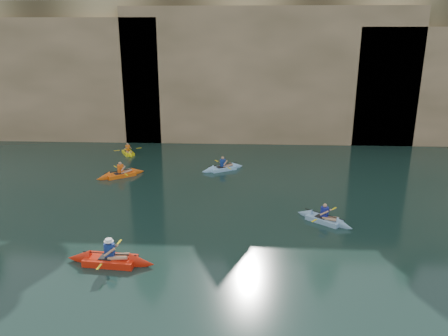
{
  "coord_description": "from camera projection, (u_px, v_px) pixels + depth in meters",
  "views": [
    {
      "loc": [
        0.15,
        -14.36,
        9.13
      ],
      "look_at": [
        -0.83,
        5.09,
        3.0
      ],
      "focal_mm": 35.0,
      "sensor_mm": 36.0,
      "label": 1
    }
  ],
  "objects": [
    {
      "name": "main_kayaker",
      "position": [
        110.0,
        260.0,
        17.85
      ],
      "size": [
        3.79,
        2.51,
        1.39
      ],
      "rotation": [
        0.0,
        0.0,
        -0.1
      ],
      "color": "red",
      "rests_on": "ground"
    },
    {
      "name": "kayaker_yellow",
      "position": [
        128.0,
        152.0,
        33.82
      ],
      "size": [
        1.94,
        2.63,
        1.07
      ],
      "rotation": [
        0.0,
        0.0,
        -1.08
      ],
      "color": "yellow",
      "rests_on": "ground"
    },
    {
      "name": "kayaker_ltblue_near",
      "position": [
        324.0,
        219.0,
        21.79
      ],
      "size": [
        2.87,
        2.5,
        1.22
      ],
      "rotation": [
        0.0,
        0.0,
        -0.67
      ],
      "color": "#7DAAD1",
      "rests_on": "ground"
    },
    {
      "name": "kayaker_ltblue_mid",
      "position": [
        223.0,
        168.0,
        29.91
      ],
      "size": [
        3.09,
        2.19,
        1.2
      ],
      "rotation": [
        0.0,
        0.0,
        0.52
      ],
      "color": "#96CFFC",
      "rests_on": "ground"
    },
    {
      "name": "cliff",
      "position": [
        245.0,
        64.0,
        43.2
      ],
      "size": [
        70.0,
        16.0,
        12.0
      ],
      "primitive_type": "cube",
      "color": "tan",
      "rests_on": "ground"
    },
    {
      "name": "kayaker_orange",
      "position": [
        121.0,
        174.0,
        28.58
      ],
      "size": [
        3.08,
        2.53,
        1.24
      ],
      "rotation": [
        0.0,
        0.0,
        0.63
      ],
      "color": "#FF6310",
      "rests_on": "ground"
    },
    {
      "name": "sea_cave_west",
      "position": [
        35.0,
        117.0,
        37.6
      ],
      "size": [
        4.5,
        1.0,
        4.0
      ],
      "primitive_type": "cube",
      "color": "black",
      "rests_on": "ground"
    },
    {
      "name": "cliff_slab_center",
      "position": [
        269.0,
        74.0,
        36.15
      ],
      "size": [
        24.0,
        2.4,
        11.4
      ],
      "primitive_type": "cube",
      "color": "tan",
      "rests_on": "ground"
    },
    {
      "name": "sea_cave_center",
      "position": [
        197.0,
        124.0,
        37.05
      ],
      "size": [
        3.5,
        1.0,
        3.2
      ],
      "primitive_type": "cube",
      "color": "black",
      "rests_on": "ground"
    },
    {
      "name": "cliff_slab_west",
      "position": [
        11.0,
        78.0,
        37.33
      ],
      "size": [
        26.0,
        2.4,
        10.56
      ],
      "primitive_type": "cube",
      "color": "tan",
      "rests_on": "ground"
    },
    {
      "name": "sea_cave_east",
      "position": [
        364.0,
        118.0,
        36.18
      ],
      "size": [
        5.0,
        1.0,
        4.5
      ],
      "primitive_type": "cube",
      "color": "black",
      "rests_on": "ground"
    },
    {
      "name": "ground",
      "position": [
        239.0,
        285.0,
        16.43
      ],
      "size": [
        160.0,
        160.0,
        0.0
      ],
      "primitive_type": "plane",
      "color": "black",
      "rests_on": "ground"
    }
  ]
}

